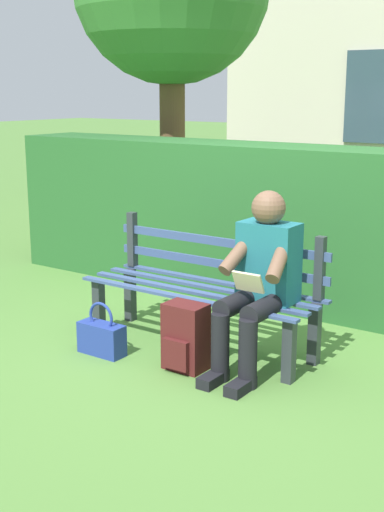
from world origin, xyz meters
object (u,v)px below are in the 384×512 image
park_bench (206,288)px  backpack (185,337)px  handbag (102,337)px  person_seated (259,278)px

park_bench → backpack: bearing=107.5°
park_bench → handbag: (0.49, 0.56, -0.30)m
handbag → person_seated: bearing=-158.7°
person_seated → backpack: 0.62m
person_seated → handbag: person_seated is taller
park_bench → handbag: bearing=49.1°
backpack → person_seated: bearing=-144.3°
park_bench → person_seated: bearing=162.2°
person_seated → backpack: (0.38, 0.28, -0.40)m
backpack → park_bench: bearing=-72.5°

